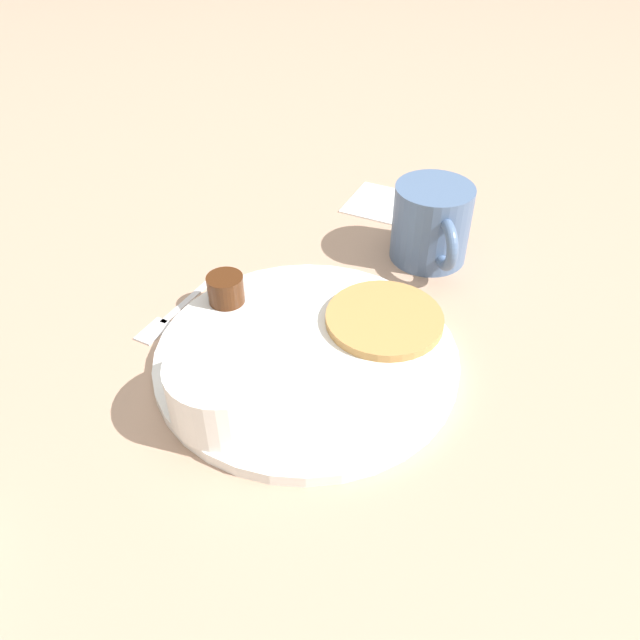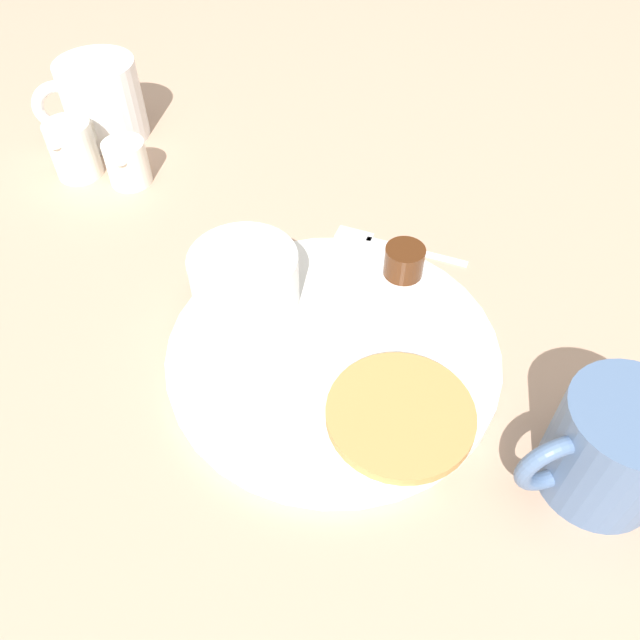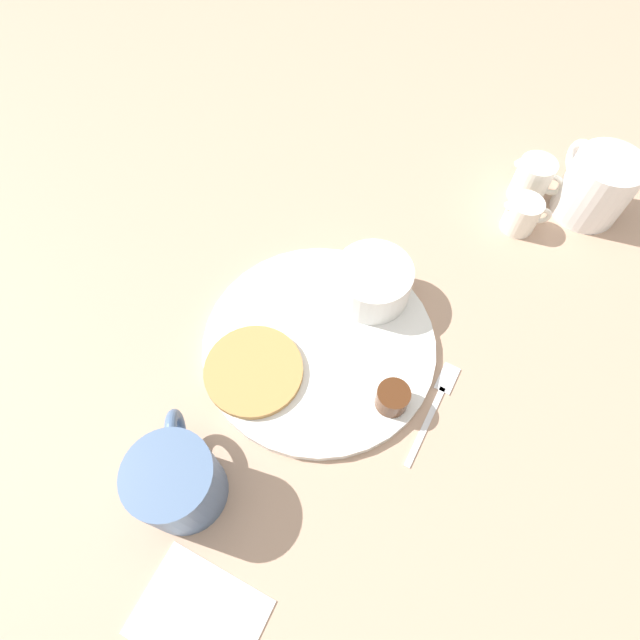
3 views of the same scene
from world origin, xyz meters
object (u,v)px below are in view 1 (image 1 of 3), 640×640
Objects in this scene: plate at (307,356)px; coffee_mug at (432,224)px; bowl at (225,385)px; fork at (174,312)px.

coffee_mug is at bearing 73.55° from plate.
bowl is 0.86× the size of coffee_mug.
plate is 0.23m from coffee_mug.
fork is at bearing -137.61° from coffee_mug.
plate is 2.96× the size of bowl.
bowl is at bearing -107.84° from coffee_mug.
coffee_mug reaches higher than fork.
fork is at bearing 174.73° from plate.
bowl reaches higher than plate.
coffee_mug is at bearing 72.16° from bowl.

